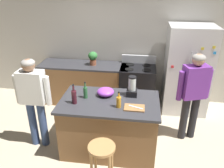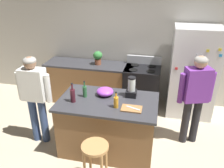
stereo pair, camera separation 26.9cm
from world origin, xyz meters
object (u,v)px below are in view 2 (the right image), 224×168
(person_by_island_left, at_px, (35,93))
(person_by_sink_right, at_px, (195,93))
(stove_range, at_px, (141,87))
(bottle_wine, at_px, (73,95))
(kitchen_island, at_px, (108,125))
(bottle_olive_oil, at_px, (85,91))
(blender_appliance, at_px, (131,88))
(chef_knife, at_px, (133,108))
(bottle_soda, at_px, (116,102))
(mixing_bowl, at_px, (105,92))
(cutting_board, at_px, (132,109))
(bar_stool, at_px, (95,155))
(potted_plant, at_px, (98,57))
(refrigerator, at_px, (193,73))

(person_by_island_left, bearing_deg, person_by_sink_right, 11.94)
(stove_range, height_order, bottle_wine, bottle_wine)
(kitchen_island, xyz_separation_m, bottle_olive_oil, (-0.39, 0.05, 0.56))
(blender_appliance, bearing_deg, chef_knife, -78.39)
(blender_appliance, distance_m, chef_knife, 0.43)
(bottle_olive_oil, relative_size, bottle_wine, 0.87)
(bottle_soda, bearing_deg, bottle_wine, 178.13)
(kitchen_island, xyz_separation_m, mixing_bowl, (-0.09, 0.17, 0.52))
(bottle_olive_oil, xyz_separation_m, cutting_board, (0.79, -0.22, -0.09))
(kitchen_island, distance_m, mixing_bowl, 0.56)
(mixing_bowl, bearing_deg, chef_knife, -34.56)
(bar_stool, distance_m, bottle_wine, 0.98)
(kitchen_island, relative_size, chef_knife, 7.05)
(person_by_island_left, relative_size, mixing_bowl, 5.69)
(kitchen_island, height_order, bottle_soda, bottle_soda)
(potted_plant, bearing_deg, bottle_soda, -66.15)
(blender_appliance, bearing_deg, refrigerator, 49.73)
(refrigerator, bearing_deg, bottle_olive_oil, -141.16)
(kitchen_island, relative_size, bottle_olive_oil, 5.62)
(refrigerator, relative_size, cutting_board, 6.16)
(bar_stool, xyz_separation_m, bottle_soda, (0.15, 0.63, 0.47))
(potted_plant, height_order, bottle_wine, bottle_wine)
(refrigerator, bearing_deg, blender_appliance, -130.27)
(cutting_board, bearing_deg, chef_knife, 0.00)
(kitchen_island, distance_m, bottle_soda, 0.60)
(person_by_sink_right, bearing_deg, bottle_olive_oil, -165.82)
(refrigerator, height_order, potted_plant, refrigerator)
(person_by_sink_right, distance_m, chef_knife, 1.15)
(person_by_island_left, xyz_separation_m, chef_knife, (1.64, -0.12, -0.01))
(bottle_wine, bearing_deg, bottle_soda, -1.87)
(person_by_island_left, bearing_deg, bottle_olive_oil, 7.14)
(kitchen_island, distance_m, potted_plant, 1.78)
(cutting_board, bearing_deg, potted_plant, 119.95)
(person_by_island_left, relative_size, cutting_board, 5.26)
(refrigerator, xyz_separation_m, potted_plant, (-2.01, 0.05, 0.17))
(mixing_bowl, height_order, cutting_board, mixing_bowl)
(bottle_olive_oil, xyz_separation_m, bottle_soda, (0.56, -0.22, -0.01))
(stove_range, height_order, blender_appliance, blender_appliance)
(kitchen_island, relative_size, person_by_island_left, 0.98)
(person_by_island_left, relative_size, bottle_soda, 6.16)
(person_by_island_left, distance_m, person_by_sink_right, 2.63)
(stove_range, distance_m, chef_knife, 1.76)
(bottle_wine, distance_m, mixing_bowl, 0.54)
(potted_plant, distance_m, bottle_soda, 1.88)
(stove_range, relative_size, bottle_olive_oil, 4.01)
(bar_stool, distance_m, blender_appliance, 1.20)
(person_by_island_left, bearing_deg, blender_appliance, 10.35)
(refrigerator, relative_size, person_by_island_left, 1.17)
(person_by_island_left, distance_m, potted_plant, 1.73)
(potted_plant, distance_m, blender_appliance, 1.62)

